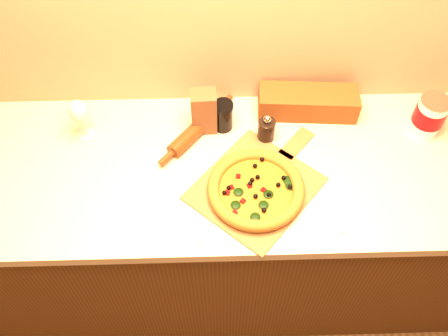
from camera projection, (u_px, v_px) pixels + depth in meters
cabinet at (231, 230)px, 2.12m from camera, size 2.80×0.65×0.86m
countertop at (233, 169)px, 1.75m from camera, size 2.84×0.68×0.04m
pizza_peel at (258, 185)px, 1.68m from camera, size 0.51×0.52×0.01m
pizza at (256, 189)px, 1.64m from camera, size 0.32×0.32×0.05m
pepper_grinder at (266, 129)px, 1.77m from camera, size 0.06×0.06×0.12m
rolling_pin at (197, 129)px, 1.79m from camera, size 0.27×0.32×0.05m
coffee_canister at (430, 115)px, 1.76m from camera, size 0.11×0.11×0.15m
bread_bag at (308, 103)px, 1.84m from camera, size 0.37×0.14×0.10m
wine_glass at (79, 112)px, 1.71m from camera, size 0.07×0.07×0.17m
paper_bag at (204, 111)px, 1.76m from camera, size 0.09×0.07×0.18m
dark_jar at (223, 116)px, 1.79m from camera, size 0.07×0.07×0.12m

